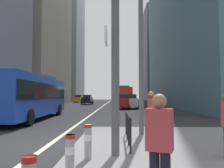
{
  "coord_description": "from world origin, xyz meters",
  "views": [
    {
      "loc": [
        2.44,
        -7.9,
        1.76
      ],
      "look_at": [
        1.34,
        38.22,
        4.11
      ],
      "focal_mm": 36.74,
      "sensor_mm": 36.0,
      "label": 1
    }
  ],
  "objects_px": {
    "city_bus_blue_oncoming": "(32,95)",
    "bollard_left": "(70,153)",
    "street_lamp_post": "(141,13)",
    "pedestrian_waiting": "(160,144)",
    "car_oncoming_far": "(87,99)",
    "city_bus_red_receding": "(124,95)",
    "traffic_signal_gantry": "(53,13)",
    "car_oncoming_mid": "(79,99)",
    "pedestrian_walking": "(151,113)",
    "car_receding_near": "(130,101)",
    "bollard_right": "(88,140)",
    "city_bus_red_distant": "(118,95)",
    "car_receding_far": "(122,101)"
  },
  "relations": [
    {
      "from": "traffic_signal_gantry",
      "to": "pedestrian_walking",
      "type": "bearing_deg",
      "value": 35.03
    },
    {
      "from": "city_bus_red_receding",
      "to": "bollard_left",
      "type": "bearing_deg",
      "value": -93.27
    },
    {
      "from": "city_bus_red_distant",
      "to": "pedestrian_waiting",
      "type": "xyz_separation_m",
      "value": [
        0.58,
        -55.21,
        -0.78
      ]
    },
    {
      "from": "traffic_signal_gantry",
      "to": "pedestrian_waiting",
      "type": "height_order",
      "value": "traffic_signal_gantry"
    },
    {
      "from": "street_lamp_post",
      "to": "car_receding_near",
      "type": "bearing_deg",
      "value": 88.07
    },
    {
      "from": "pedestrian_waiting",
      "to": "city_bus_blue_oncoming",
      "type": "bearing_deg",
      "value": 117.53
    },
    {
      "from": "car_receding_near",
      "to": "car_receding_far",
      "type": "xyz_separation_m",
      "value": [
        -1.15,
        -0.58,
        -0.0
      ]
    },
    {
      "from": "car_oncoming_mid",
      "to": "car_receding_far",
      "type": "bearing_deg",
      "value": -69.4
    },
    {
      "from": "pedestrian_walking",
      "to": "city_bus_red_receding",
      "type": "bearing_deg",
      "value": 90.18
    },
    {
      "from": "traffic_signal_gantry",
      "to": "car_oncoming_far",
      "type": "bearing_deg",
      "value": 96.11
    },
    {
      "from": "city_bus_blue_oncoming",
      "to": "street_lamp_post",
      "type": "distance_m",
      "value": 10.88
    },
    {
      "from": "car_receding_far",
      "to": "bollard_right",
      "type": "bearing_deg",
      "value": -93.08
    },
    {
      "from": "car_receding_near",
      "to": "bollard_left",
      "type": "distance_m",
      "value": 26.43
    },
    {
      "from": "car_receding_far",
      "to": "bollard_left",
      "type": "xyz_separation_m",
      "value": [
        -1.52,
        -25.72,
        -0.38
      ]
    },
    {
      "from": "car_receding_near",
      "to": "bollard_right",
      "type": "xyz_separation_m",
      "value": [
        -2.46,
        -25.05,
        -0.35
      ]
    },
    {
      "from": "city_bus_red_receding",
      "to": "bollard_left",
      "type": "distance_m",
      "value": 36.41
    },
    {
      "from": "city_bus_red_distant",
      "to": "city_bus_blue_oncoming",
      "type": "bearing_deg",
      "value": -98.74
    },
    {
      "from": "car_oncoming_mid",
      "to": "pedestrian_walking",
      "type": "bearing_deg",
      "value": -77.43
    },
    {
      "from": "car_oncoming_far",
      "to": "city_bus_red_receding",
      "type": "bearing_deg",
      "value": -34.15
    },
    {
      "from": "city_bus_blue_oncoming",
      "to": "bollard_left",
      "type": "relative_size",
      "value": 14.12
    },
    {
      "from": "city_bus_red_receding",
      "to": "street_lamp_post",
      "type": "relative_size",
      "value": 1.43
    },
    {
      "from": "city_bus_red_distant",
      "to": "traffic_signal_gantry",
      "type": "relative_size",
      "value": 1.92
    },
    {
      "from": "city_bus_red_receding",
      "to": "city_bus_red_distant",
      "type": "distance_m",
      "value": 17.72
    },
    {
      "from": "city_bus_blue_oncoming",
      "to": "pedestrian_waiting",
      "type": "distance_m",
      "value": 15.18
    },
    {
      "from": "car_oncoming_far",
      "to": "bollard_left",
      "type": "relative_size",
      "value": 5.33
    },
    {
      "from": "street_lamp_post",
      "to": "traffic_signal_gantry",
      "type": "bearing_deg",
      "value": -129.33
    },
    {
      "from": "bollard_right",
      "to": "pedestrian_waiting",
      "type": "relative_size",
      "value": 0.53
    },
    {
      "from": "bollard_right",
      "to": "traffic_signal_gantry",
      "type": "bearing_deg",
      "value": 159.54
    },
    {
      "from": "city_bus_red_distant",
      "to": "bollard_right",
      "type": "distance_m",
      "value": 52.79
    },
    {
      "from": "pedestrian_waiting",
      "to": "city_bus_red_distant",
      "type": "bearing_deg",
      "value": 90.6
    },
    {
      "from": "city_bus_blue_oncoming",
      "to": "car_receding_near",
      "type": "xyz_separation_m",
      "value": [
        8.1,
        14.05,
        -0.85
      ]
    },
    {
      "from": "city_bus_blue_oncoming",
      "to": "city_bus_red_receding",
      "type": "height_order",
      "value": "same"
    },
    {
      "from": "car_receding_near",
      "to": "bollard_left",
      "type": "height_order",
      "value": "car_receding_near"
    },
    {
      "from": "city_bus_blue_oncoming",
      "to": "car_oncoming_far",
      "type": "height_order",
      "value": "city_bus_blue_oncoming"
    },
    {
      "from": "city_bus_red_receding",
      "to": "pedestrian_walking",
      "type": "height_order",
      "value": "city_bus_red_receding"
    },
    {
      "from": "city_bus_red_distant",
      "to": "pedestrian_waiting",
      "type": "height_order",
      "value": "city_bus_red_distant"
    },
    {
      "from": "city_bus_red_distant",
      "to": "bollard_left",
      "type": "height_order",
      "value": "city_bus_red_distant"
    },
    {
      "from": "car_oncoming_mid",
      "to": "car_oncoming_far",
      "type": "height_order",
      "value": "same"
    },
    {
      "from": "car_oncoming_mid",
      "to": "bollard_right",
      "type": "bearing_deg",
      "value": -80.1
    },
    {
      "from": "pedestrian_walking",
      "to": "street_lamp_post",
      "type": "bearing_deg",
      "value": 99.87
    },
    {
      "from": "bollard_left",
      "to": "street_lamp_post",
      "type": "bearing_deg",
      "value": 68.84
    },
    {
      "from": "traffic_signal_gantry",
      "to": "car_oncoming_mid",
      "type": "bearing_deg",
      "value": 98.85
    },
    {
      "from": "street_lamp_post",
      "to": "pedestrian_waiting",
      "type": "height_order",
      "value": "street_lamp_post"
    },
    {
      "from": "city_bus_blue_oncoming",
      "to": "car_receding_far",
      "type": "height_order",
      "value": "city_bus_blue_oncoming"
    },
    {
      "from": "traffic_signal_gantry",
      "to": "bollard_right",
      "type": "height_order",
      "value": "traffic_signal_gantry"
    },
    {
      "from": "car_receding_near",
      "to": "bollard_left",
      "type": "xyz_separation_m",
      "value": [
        -2.67,
        -26.3,
        -0.38
      ]
    },
    {
      "from": "city_bus_blue_oncoming",
      "to": "street_lamp_post",
      "type": "bearing_deg",
      "value": -44.31
    },
    {
      "from": "street_lamp_post",
      "to": "pedestrian_walking",
      "type": "relative_size",
      "value": 4.53
    },
    {
      "from": "bollard_right",
      "to": "pedestrian_waiting",
      "type": "xyz_separation_m",
      "value": [
        1.37,
        -2.44,
        0.42
      ]
    },
    {
      "from": "bollard_right",
      "to": "pedestrian_walking",
      "type": "height_order",
      "value": "pedestrian_walking"
    }
  ]
}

